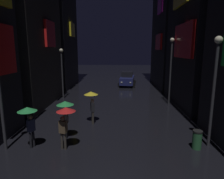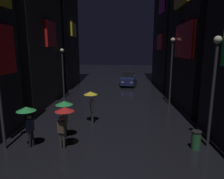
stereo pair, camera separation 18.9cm
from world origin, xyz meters
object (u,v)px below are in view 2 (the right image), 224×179
(streetlamp_right_far, at_px, (171,64))
(trash_bin, at_px, (196,140))
(pedestrian_far_right_red, at_px, (64,116))
(pedestrian_foreground_right_green, at_px, (64,109))
(streetlamp_right_near, at_px, (214,80))
(pedestrian_near_crossing_green, at_px, (27,116))
(pedestrian_foreground_left_yellow, at_px, (91,99))
(streetlamp_left_far, at_px, (63,67))
(car_distant, at_px, (128,79))

(streetlamp_right_far, xyz_separation_m, trash_bin, (-0.70, -8.26, -3.11))
(pedestrian_far_right_red, distance_m, trash_bin, 6.48)
(pedestrian_foreground_right_green, xyz_separation_m, streetlamp_right_near, (7.35, -0.64, 1.71))
(pedestrian_near_crossing_green, bearing_deg, streetlamp_right_far, 43.85)
(pedestrian_foreground_right_green, xyz_separation_m, streetlamp_right_far, (7.35, 7.31, 1.91))
(pedestrian_foreground_right_green, height_order, streetlamp_right_far, streetlamp_right_far)
(pedestrian_near_crossing_green, relative_size, pedestrian_foreground_right_green, 1.00)
(pedestrian_foreground_left_yellow, distance_m, streetlamp_left_far, 7.90)
(streetlamp_left_far, bearing_deg, car_distant, 47.69)
(trash_bin, bearing_deg, pedestrian_foreground_left_yellow, 149.23)
(pedestrian_foreground_right_green, relative_size, car_distant, 0.49)
(pedestrian_far_right_red, distance_m, streetlamp_right_near, 7.28)
(pedestrian_far_right_red, relative_size, streetlamp_right_near, 0.39)
(pedestrian_foreground_right_green, bearing_deg, streetlamp_right_near, -4.96)
(car_distant, bearing_deg, pedestrian_far_right_red, -102.02)
(pedestrian_foreground_left_yellow, xyz_separation_m, car_distant, (2.98, 14.20, -0.74))
(pedestrian_foreground_right_green, distance_m, streetlamp_right_near, 7.57)
(pedestrian_near_crossing_green, distance_m, pedestrian_foreground_right_green, 1.86)
(pedestrian_foreground_right_green, relative_size, streetlamp_left_far, 0.43)
(pedestrian_far_right_red, relative_size, streetlamp_left_far, 0.43)
(pedestrian_foreground_right_green, height_order, streetlamp_left_far, streetlamp_left_far)
(car_distant, bearing_deg, trash_bin, -81.63)
(streetlamp_left_far, height_order, streetlamp_right_far, streetlamp_right_far)
(pedestrian_near_crossing_green, relative_size, streetlamp_left_far, 0.43)
(pedestrian_foreground_right_green, bearing_deg, pedestrian_near_crossing_green, -141.78)
(pedestrian_foreground_left_yellow, distance_m, pedestrian_foreground_right_green, 2.61)
(pedestrian_far_right_red, bearing_deg, streetlamp_right_far, 50.30)
(pedestrian_foreground_left_yellow, height_order, streetlamp_right_far, streetlamp_right_far)
(pedestrian_far_right_red, relative_size, trash_bin, 2.28)
(pedestrian_far_right_red, distance_m, car_distant, 18.17)
(streetlamp_left_far, bearing_deg, pedestrian_foreground_right_green, -73.90)
(pedestrian_foreground_right_green, distance_m, streetlamp_right_far, 10.54)
(pedestrian_foreground_left_yellow, relative_size, pedestrian_near_crossing_green, 1.00)
(streetlamp_right_far, bearing_deg, pedestrian_foreground_left_yellow, -141.70)
(pedestrian_foreground_right_green, bearing_deg, pedestrian_foreground_left_yellow, 65.34)
(pedestrian_near_crossing_green, xyz_separation_m, car_distant, (5.54, 17.72, -0.74))
(pedestrian_foreground_left_yellow, bearing_deg, streetlamp_left_far, 118.74)
(pedestrian_foreground_left_yellow, distance_m, streetlamp_right_near, 7.15)
(pedestrian_foreground_left_yellow, height_order, streetlamp_right_near, streetlamp_right_near)
(pedestrian_near_crossing_green, height_order, pedestrian_far_right_red, same)
(streetlamp_right_near, height_order, trash_bin, streetlamp_right_near)
(car_distant, bearing_deg, pedestrian_foreground_right_green, -103.81)
(pedestrian_foreground_left_yellow, xyz_separation_m, trash_bin, (5.56, -3.31, -1.20))
(pedestrian_near_crossing_green, bearing_deg, pedestrian_foreground_right_green, 38.22)
(streetlamp_left_far, bearing_deg, trash_bin, -47.44)
(streetlamp_left_far, xyz_separation_m, streetlamp_right_far, (10.00, -1.87, 0.48))
(streetlamp_left_far, bearing_deg, pedestrian_near_crossing_green, -83.45)
(pedestrian_far_right_red, distance_m, streetlamp_left_far, 10.88)
(car_distant, xyz_separation_m, streetlamp_right_near, (3.28, -17.21, 2.45))
(pedestrian_foreground_right_green, bearing_deg, streetlamp_left_far, 106.10)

